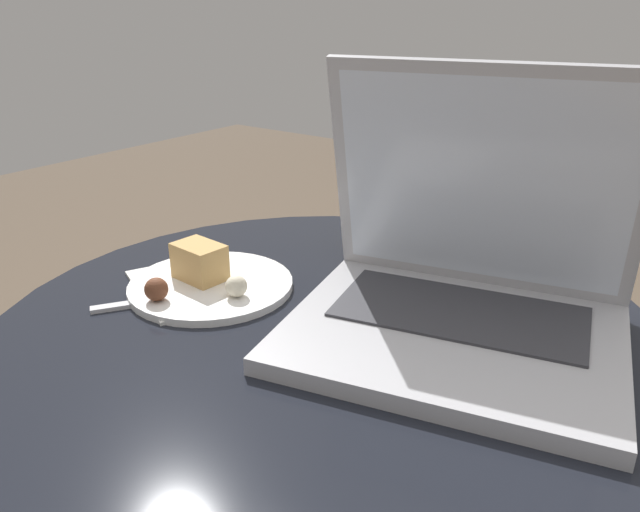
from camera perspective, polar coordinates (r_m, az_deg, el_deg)
The scene contains 6 objects.
table at distance 0.75m, azimuth 0.47°, elevation -15.42°, with size 0.72×0.72×0.56m.
napkin at distance 0.77m, azimuth -12.10°, elevation -2.76°, with size 0.19×0.16×0.00m.
laptop at distance 0.65m, azimuth 12.82°, elevation -2.44°, with size 0.38×0.33×0.27m.
beer_glass at distance 0.84m, azimuth 5.68°, elevation 6.38°, with size 0.07×0.07×0.18m.
snack_plate at distance 0.76m, azimuth -10.27°, elevation -2.18°, with size 0.20×0.20×0.05m.
fork at distance 0.74m, azimuth -11.83°, elevation -3.56°, with size 0.12×0.17×0.00m.
Camera 1 is at (0.35, -0.48, 0.88)m, focal length 35.00 mm.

